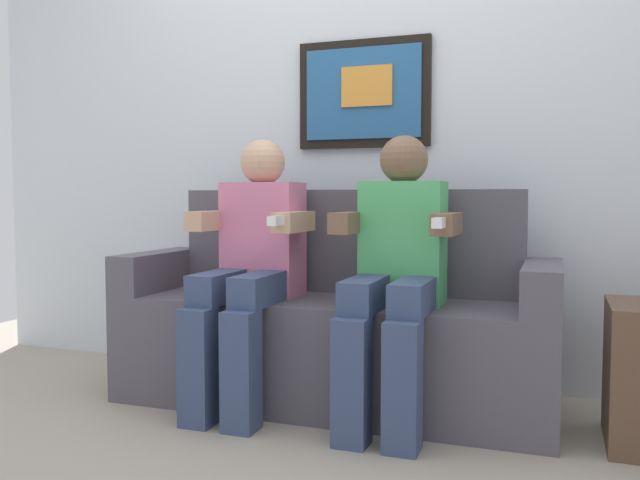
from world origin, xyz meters
TOP-DOWN VIEW (x-y plane):
  - ground_plane at (0.00, 0.00)m, footprint 5.46×5.46m
  - back_wall_assembly at (0.00, 0.76)m, footprint 4.20×0.10m
  - couch at (0.00, 0.33)m, footprint 1.80×0.58m
  - person_on_left at (-0.30, 0.16)m, footprint 0.46×0.56m
  - person_on_right at (0.30, 0.16)m, footprint 0.46×0.56m

SIDE VIEW (x-z plane):
  - ground_plane at x=0.00m, z-range 0.00..0.00m
  - couch at x=0.00m, z-range -0.14..0.76m
  - person_on_left at x=-0.30m, z-range 0.05..1.16m
  - person_on_right at x=0.30m, z-range 0.05..1.16m
  - back_wall_assembly at x=0.00m, z-range 0.00..2.60m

